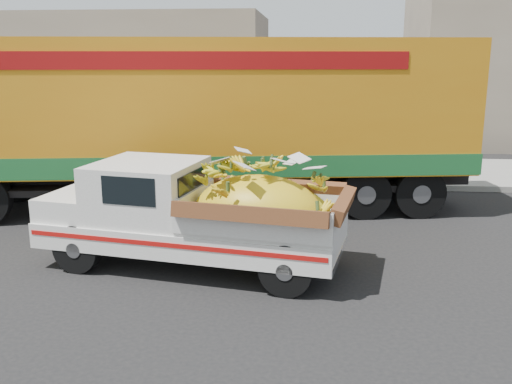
# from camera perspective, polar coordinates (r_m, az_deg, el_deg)

# --- Properties ---
(ground) EXTENTS (100.00, 100.00, 0.00)m
(ground) POSITION_cam_1_polar(r_m,az_deg,el_deg) (9.43, -13.20, -8.28)
(ground) COLOR black
(ground) RESTS_ON ground
(curb) EXTENTS (60.00, 0.25, 0.15)m
(curb) POSITION_cam_1_polar(r_m,az_deg,el_deg) (15.63, -5.49, 0.98)
(curb) COLOR gray
(curb) RESTS_ON ground
(sidewalk) EXTENTS (60.00, 4.00, 0.14)m
(sidewalk) POSITION_cam_1_polar(r_m,az_deg,el_deg) (17.66, -4.21, 2.43)
(sidewalk) COLOR gray
(sidewalk) RESTS_ON ground
(building_left) EXTENTS (18.00, 6.00, 5.00)m
(building_left) POSITION_cam_1_polar(r_m,az_deg,el_deg) (25.47, -20.32, 10.53)
(building_left) COLOR gray
(building_left) RESTS_ON ground
(pickup_truck) EXTENTS (5.19, 2.67, 1.74)m
(pickup_truck) POSITION_cam_1_polar(r_m,az_deg,el_deg) (9.30, -4.28, -2.20)
(pickup_truck) COLOR black
(pickup_truck) RESTS_ON ground
(semi_trailer) EXTENTS (12.07, 4.33, 3.80)m
(semi_trailer) POSITION_cam_1_polar(r_m,az_deg,el_deg) (12.83, -5.33, 7.52)
(semi_trailer) COLOR black
(semi_trailer) RESTS_ON ground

